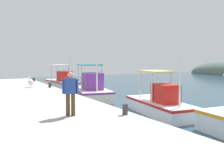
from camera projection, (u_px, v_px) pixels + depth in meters
name	position (u px, v px, depth m)	size (l,w,h in m)	color
fishing_boat_nearest	(62.00, 82.00, 25.29)	(5.47, 2.33, 3.13)	white
fishing_boat_second	(91.00, 91.00, 17.86)	(4.93, 3.04, 2.83)	silver
fishing_boat_third	(160.00, 104.00, 13.19)	(5.08, 2.45, 3.05)	white
pelican	(31.00, 82.00, 18.99)	(0.95, 0.60, 0.82)	tan
fisherman_standing	(70.00, 92.00, 9.41)	(0.40, 0.57, 1.69)	#4C3823
mooring_bollard_nearest	(34.00, 80.00, 23.85)	(0.24, 0.24, 0.37)	#333338
mooring_bollard_second	(50.00, 85.00, 18.91)	(0.22, 0.22, 0.38)	#333338
mooring_bollard_third	(125.00, 109.00, 9.65)	(0.21, 0.21, 0.43)	#333338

